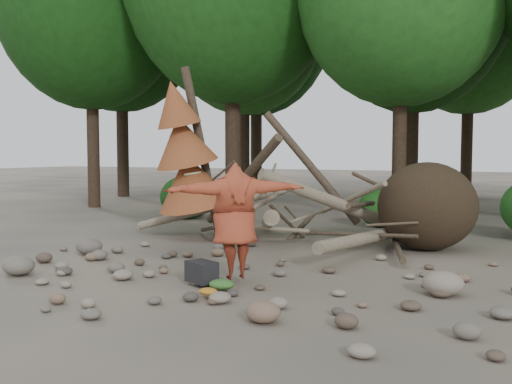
% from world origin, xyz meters
% --- Properties ---
extents(ground, '(120.00, 120.00, 0.00)m').
position_xyz_m(ground, '(0.00, 0.00, 0.00)').
color(ground, '#514C44').
rests_on(ground, ground).
extents(deadfall_pile, '(8.55, 5.24, 3.30)m').
position_xyz_m(deadfall_pile, '(2.02, 4.24, 0.95)').
color(deadfall_pile, '#332619').
rests_on(deadfall_pile, ground).
extents(dead_conifer, '(2.06, 2.16, 4.35)m').
position_xyz_m(dead_conifer, '(-3.12, 3.37, 2.11)').
color(dead_conifer, '#4C3F30').
rests_on(dead_conifer, ground).
extents(bush_left, '(1.80, 1.80, 1.44)m').
position_xyz_m(bush_left, '(-5.50, 7.20, 0.72)').
color(bush_left, '#164612').
rests_on(bush_left, ground).
extents(bush_mid, '(1.40, 1.40, 1.12)m').
position_xyz_m(bush_mid, '(0.80, 7.80, 0.56)').
color(bush_mid, '#1E5819').
rests_on(bush_mid, ground).
extents(frisbee_thrower, '(2.23, 2.07, 1.95)m').
position_xyz_m(frisbee_thrower, '(0.19, -0.40, 1.05)').
color(frisbee_thrower, '#9F3C24').
rests_on(frisbee_thrower, ground).
extents(backpack, '(0.61, 0.53, 0.34)m').
position_xyz_m(backpack, '(-0.22, -0.80, 0.17)').
color(backpack, black).
rests_on(backpack, ground).
extents(cloth_green, '(0.41, 0.34, 0.15)m').
position_xyz_m(cloth_green, '(0.30, -1.06, 0.08)').
color(cloth_green, '#36692A').
rests_on(cloth_green, ground).
extents(cloth_orange, '(0.29, 0.24, 0.11)m').
position_xyz_m(cloth_orange, '(0.29, -1.46, 0.05)').
color(cloth_orange, '#B6731F').
rests_on(cloth_orange, ground).
extents(boulder_front_left, '(0.58, 0.52, 0.35)m').
position_xyz_m(boulder_front_left, '(-3.58, -1.51, 0.17)').
color(boulder_front_left, slate).
rests_on(boulder_front_left, ground).
extents(boulder_front_right, '(0.47, 0.42, 0.28)m').
position_xyz_m(boulder_front_right, '(1.55, -2.23, 0.14)').
color(boulder_front_right, '#7F624F').
rests_on(boulder_front_right, ground).
extents(boulder_mid_right, '(0.63, 0.57, 0.38)m').
position_xyz_m(boulder_mid_right, '(3.47, 0.22, 0.19)').
color(boulder_mid_right, gray).
rests_on(boulder_mid_right, ground).
extents(boulder_mid_left, '(0.58, 0.53, 0.35)m').
position_xyz_m(boulder_mid_left, '(-3.87, 0.65, 0.18)').
color(boulder_mid_left, '#675E57').
rests_on(boulder_mid_left, ground).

